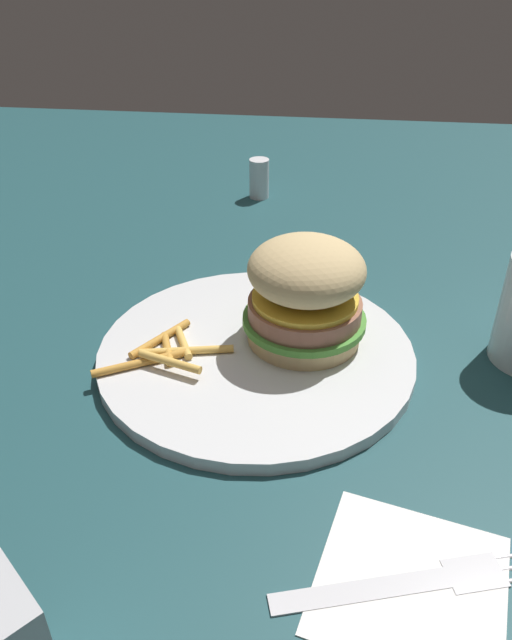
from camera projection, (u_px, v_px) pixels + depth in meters
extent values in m
plane|color=#1E474C|center=(286.00, 347.00, 0.58)|extent=(1.60, 1.60, 0.00)
cylinder|color=silver|center=(256.00, 353.00, 0.56)|extent=(0.28, 0.28, 0.01)
cylinder|color=tan|center=(303.00, 332.00, 0.56)|extent=(0.10, 0.10, 0.02)
cylinder|color=#4C9338|center=(304.00, 321.00, 0.55)|extent=(0.11, 0.11, 0.01)
cylinder|color=#8E5B47|center=(304.00, 310.00, 0.55)|extent=(0.10, 0.10, 0.02)
cylinder|color=yellow|center=(305.00, 300.00, 0.54)|extent=(0.09, 0.09, 0.01)
ellipsoid|color=tan|center=(306.00, 271.00, 0.53)|extent=(0.10, 0.10, 0.05)
cylinder|color=gold|center=(167.00, 349.00, 0.55)|extent=(0.02, 0.04, 0.01)
cylinder|color=gold|center=(140.00, 363.00, 0.53)|extent=(0.08, 0.05, 0.01)
cylinder|color=#E5B251|center=(183.00, 343.00, 0.55)|extent=(0.03, 0.04, 0.01)
cylinder|color=gold|center=(160.00, 338.00, 0.56)|extent=(0.04, 0.06, 0.01)
cylinder|color=#E5B251|center=(187.00, 351.00, 0.54)|extent=(0.08, 0.02, 0.01)
cylinder|color=#E5B251|center=(170.00, 362.00, 0.52)|extent=(0.06, 0.02, 0.01)
cube|color=white|center=(411.00, 583.00, 0.37)|extent=(0.13, 0.13, 0.00)
cube|color=silver|center=(360.00, 589.00, 0.36)|extent=(0.11, 0.05, 0.00)
cube|color=silver|center=(475.00, 571.00, 0.37)|extent=(0.04, 0.03, 0.00)
cylinder|color=white|center=(259.00, 178.00, 0.87)|extent=(0.03, 0.03, 0.06)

